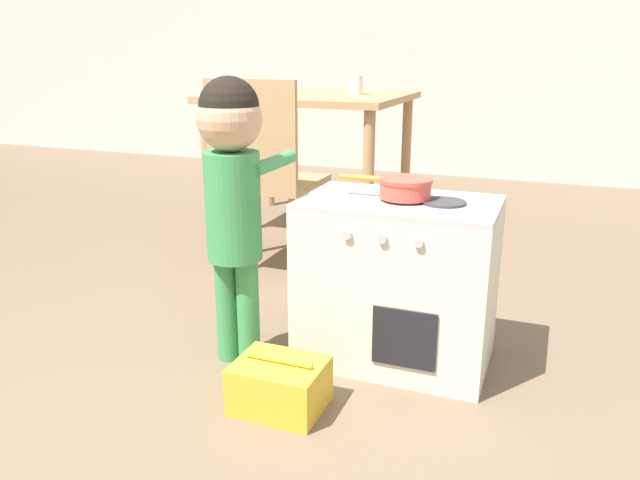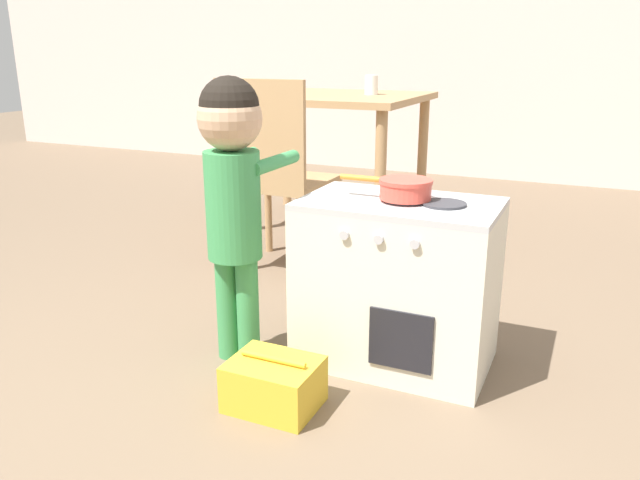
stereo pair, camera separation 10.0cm
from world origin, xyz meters
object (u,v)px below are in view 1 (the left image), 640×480
(child_figure, at_px, (233,177))
(cup_on_table, at_px, (356,85))
(dining_table, at_px, (312,113))
(toy_basket, at_px, (280,385))
(play_kitchen, at_px, (397,281))
(dining_chair_near, at_px, (265,173))
(toy_pot, at_px, (404,186))

(child_figure, distance_m, cup_on_table, 1.65)
(dining_table, bearing_deg, toy_basket, -70.70)
(child_figure, xyz_separation_m, cup_on_table, (-0.14, 1.64, 0.19))
(play_kitchen, xyz_separation_m, cup_on_table, (-0.62, 1.44, 0.53))
(toy_basket, bearing_deg, cup_on_table, 101.94)
(cup_on_table, bearing_deg, dining_chair_near, -99.62)
(toy_basket, bearing_deg, dining_chair_near, 117.86)
(cup_on_table, bearing_deg, toy_basket, -78.06)
(toy_basket, xyz_separation_m, dining_chair_near, (-0.53, 1.01, 0.39))
(child_figure, bearing_deg, dining_chair_near, 109.90)
(dining_chair_near, distance_m, cup_on_table, 0.92)
(play_kitchen, relative_size, toy_pot, 2.04)
(toy_pot, height_order, toy_basket, toy_pot)
(child_figure, bearing_deg, dining_table, 103.65)
(dining_table, relative_size, cup_on_table, 9.98)
(dining_table, xyz_separation_m, dining_chair_near, (0.10, -0.80, -0.19))
(toy_pot, xyz_separation_m, cup_on_table, (-0.63, 1.44, 0.22))
(play_kitchen, distance_m, toy_basket, 0.52)
(play_kitchen, xyz_separation_m, dining_table, (-0.86, 1.39, 0.38))
(child_figure, xyz_separation_m, toy_basket, (0.25, -0.22, -0.55))
(toy_pot, bearing_deg, dining_table, 122.10)
(toy_pot, relative_size, dining_chair_near, 0.34)
(play_kitchen, relative_size, toy_basket, 2.40)
(toy_pot, xyz_separation_m, child_figure, (-0.49, -0.20, 0.03))
(dining_table, distance_m, cup_on_table, 0.29)
(dining_table, bearing_deg, toy_pot, -57.90)
(play_kitchen, height_order, dining_chair_near, dining_chair_near)
(dining_chair_near, bearing_deg, play_kitchen, -37.94)
(child_figure, relative_size, cup_on_table, 8.97)
(dining_chair_near, xyz_separation_m, cup_on_table, (0.14, 0.84, 0.34))
(dining_table, height_order, cup_on_table, cup_on_table)
(play_kitchen, distance_m, toy_pot, 0.31)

